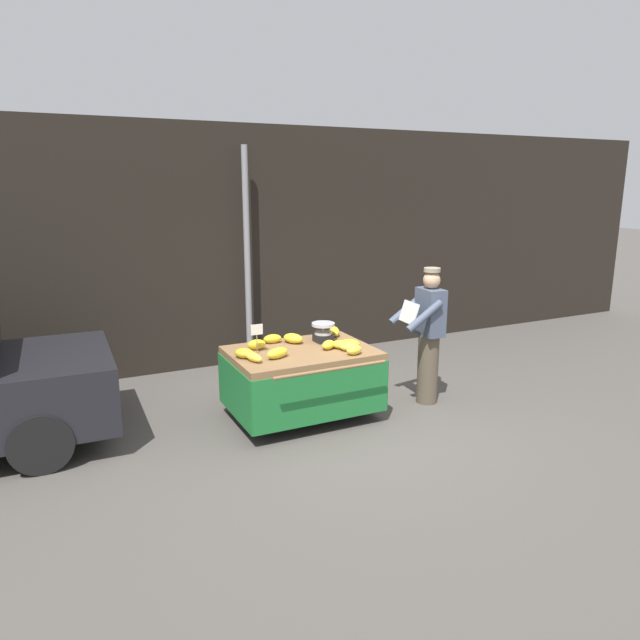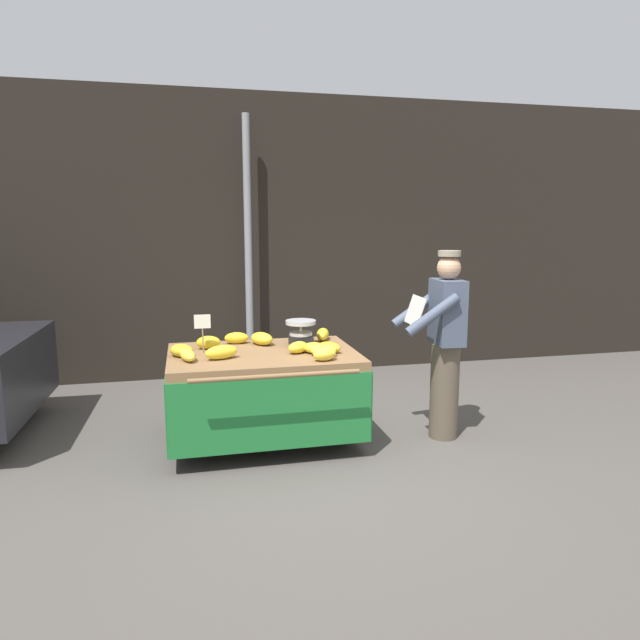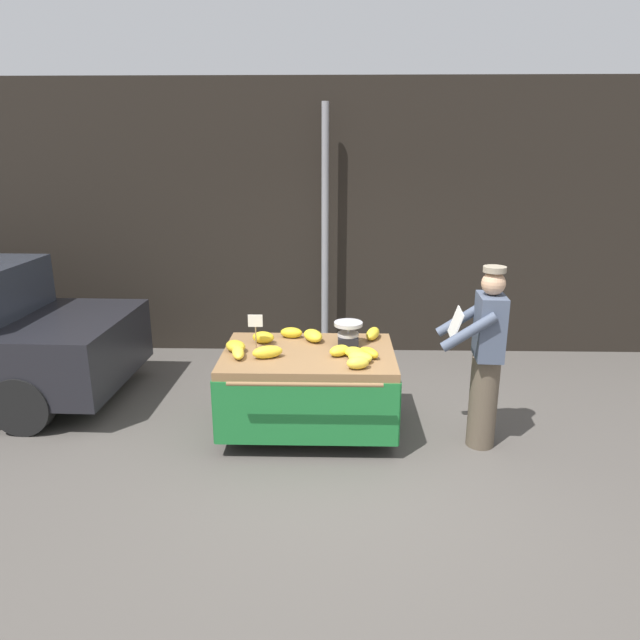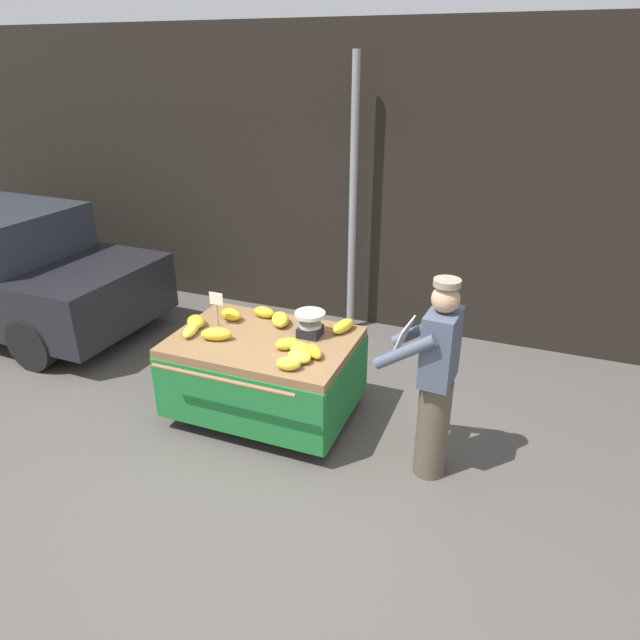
% 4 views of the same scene
% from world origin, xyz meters
% --- Properties ---
extents(ground_plane, '(60.00, 60.00, 0.00)m').
position_xyz_m(ground_plane, '(0.00, 0.00, 0.00)').
color(ground_plane, '#514C47').
extents(back_wall, '(16.00, 0.24, 3.55)m').
position_xyz_m(back_wall, '(0.00, 3.02, 1.78)').
color(back_wall, black).
rests_on(back_wall, ground).
extents(street_pole, '(0.09, 0.09, 3.23)m').
position_xyz_m(street_pole, '(-0.33, 2.66, 1.62)').
color(street_pole, gray).
rests_on(street_pole, ground).
extents(banana_cart, '(1.66, 1.36, 0.83)m').
position_xyz_m(banana_cart, '(-0.45, 0.50, 0.62)').
color(banana_cart, olive).
rests_on(banana_cart, ground).
extents(weighing_scale, '(0.28, 0.28, 0.24)m').
position_xyz_m(weighing_scale, '(-0.07, 0.70, 0.95)').
color(weighing_scale, black).
rests_on(weighing_scale, banana_cart).
extents(price_sign, '(0.14, 0.01, 0.34)m').
position_xyz_m(price_sign, '(-0.96, 0.57, 1.08)').
color(price_sign, '#997A51').
rests_on(price_sign, banana_cart).
extents(banana_bunch_0, '(0.23, 0.25, 0.09)m').
position_xyz_m(banana_bunch_0, '(0.11, 0.35, 0.88)').
color(banana_bunch_0, gold).
rests_on(banana_bunch_0, banana_cart).
extents(banana_bunch_1, '(0.17, 0.30, 0.09)m').
position_xyz_m(banana_bunch_1, '(-1.10, 0.32, 0.88)').
color(banana_bunch_1, yellow).
rests_on(banana_bunch_1, banana_cart).
extents(banana_bunch_2, '(0.23, 0.15, 0.12)m').
position_xyz_m(banana_bunch_2, '(-0.91, 0.74, 0.89)').
color(banana_bunch_2, gold).
rests_on(banana_bunch_2, banana_cart).
extents(banana_bunch_3, '(0.23, 0.19, 0.11)m').
position_xyz_m(banana_bunch_3, '(-0.00, 0.06, 0.89)').
color(banana_bunch_3, yellow).
rests_on(banana_bunch_3, banana_cart).
extents(banana_bunch_4, '(0.27, 0.28, 0.11)m').
position_xyz_m(banana_bunch_4, '(-1.15, 0.48, 0.89)').
color(banana_bunch_4, gold).
rests_on(banana_bunch_4, banana_cart).
extents(banana_bunch_5, '(0.27, 0.24, 0.09)m').
position_xyz_m(banana_bunch_5, '(0.03, 0.22, 0.88)').
color(banana_bunch_5, yellow).
rests_on(banana_bunch_5, banana_cart).
extents(banana_bunch_6, '(0.31, 0.22, 0.12)m').
position_xyz_m(banana_bunch_6, '(-0.82, 0.31, 0.89)').
color(banana_bunch_6, yellow).
rests_on(banana_bunch_6, banana_cart).
extents(banana_bunch_7, '(0.23, 0.14, 0.11)m').
position_xyz_m(banana_bunch_7, '(-0.65, 0.91, 0.89)').
color(banana_bunch_7, gold).
rests_on(banana_bunch_7, banana_cart).
extents(banana_bunch_8, '(0.25, 0.23, 0.10)m').
position_xyz_m(banana_bunch_8, '(-0.16, 0.39, 0.88)').
color(banana_bunch_8, yellow).
rests_on(banana_bunch_8, banana_cart).
extents(banana_bunch_9, '(0.27, 0.31, 0.12)m').
position_xyz_m(banana_bunch_9, '(-0.42, 0.81, 0.89)').
color(banana_bunch_9, yellow).
rests_on(banana_bunch_9, banana_cart).
extents(banana_bunch_10, '(0.20, 0.31, 0.11)m').
position_xyz_m(banana_bunch_10, '(0.18, 0.89, 0.89)').
color(banana_bunch_10, yellow).
rests_on(banana_bunch_10, banana_cart).
extents(banana_bunch_11, '(0.27, 0.26, 0.09)m').
position_xyz_m(banana_bunch_11, '(-0.02, 0.35, 0.88)').
color(banana_bunch_11, yellow).
rests_on(banana_bunch_11, banana_cart).
extents(vendor_person, '(0.60, 0.54, 1.71)m').
position_xyz_m(vendor_person, '(1.16, 0.26, 0.87)').
color(vendor_person, brown).
rests_on(vendor_person, ground).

